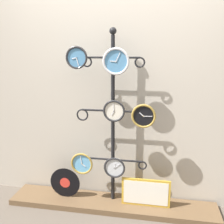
# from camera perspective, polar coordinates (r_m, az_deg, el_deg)

# --- Properties ---
(shop_wall) EXTENTS (4.40, 0.04, 2.80)m
(shop_wall) POSITION_cam_1_polar(r_m,az_deg,el_deg) (2.74, 0.80, 8.34)
(shop_wall) COLOR #BCB2A3
(shop_wall) RESTS_ON ground_plane
(low_shelf) EXTENTS (2.20, 0.36, 0.06)m
(low_shelf) POSITION_cam_1_polar(r_m,az_deg,el_deg) (2.98, -0.04, -19.35)
(low_shelf) COLOR brown
(low_shelf) RESTS_ON ground_plane
(display_stand) EXTENTS (0.77, 0.44, 1.85)m
(display_stand) POSITION_cam_1_polar(r_m,az_deg,el_deg) (2.78, 0.19, -9.42)
(display_stand) COLOR black
(display_stand) RESTS_ON ground_plane
(clock_top_left) EXTENTS (0.22, 0.04, 0.22)m
(clock_top_left) POSITION_cam_1_polar(r_m,az_deg,el_deg) (2.56, -7.69, 11.65)
(clock_top_left) COLOR #4C84B2
(clock_top_center) EXTENTS (0.26, 0.04, 0.26)m
(clock_top_center) POSITION_cam_1_polar(r_m,az_deg,el_deg) (2.48, 0.87, 10.95)
(clock_top_center) COLOR #4C84B2
(clock_middle_center) EXTENTS (0.22, 0.04, 0.22)m
(clock_middle_center) POSITION_cam_1_polar(r_m,az_deg,el_deg) (2.53, 0.45, 0.23)
(clock_middle_center) COLOR silver
(clock_middle_right) EXTENTS (0.23, 0.04, 0.23)m
(clock_middle_right) POSITION_cam_1_polar(r_m,az_deg,el_deg) (2.49, 6.88, -0.87)
(clock_middle_right) COLOR black
(clock_bottom_left) EXTENTS (0.23, 0.04, 0.23)m
(clock_bottom_left) POSITION_cam_1_polar(r_m,az_deg,el_deg) (2.78, -6.57, -11.08)
(clock_bottom_left) COLOR #60A8DB
(clock_bottom_center) EXTENTS (0.22, 0.04, 0.22)m
(clock_bottom_center) POSITION_cam_1_polar(r_m,az_deg,el_deg) (2.74, 0.55, -11.99)
(clock_bottom_center) COLOR silver
(vinyl_record) EXTENTS (0.33, 0.01, 0.33)m
(vinyl_record) POSITION_cam_1_polar(r_m,az_deg,el_deg) (3.01, -10.18, -14.89)
(vinyl_record) COLOR black
(vinyl_record) RESTS_ON low_shelf
(picture_frame) EXTENTS (0.50, 0.02, 0.30)m
(picture_frame) POSITION_cam_1_polar(r_m,az_deg,el_deg) (2.84, 7.35, -17.01)
(picture_frame) COLOR gold
(picture_frame) RESTS_ON low_shelf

